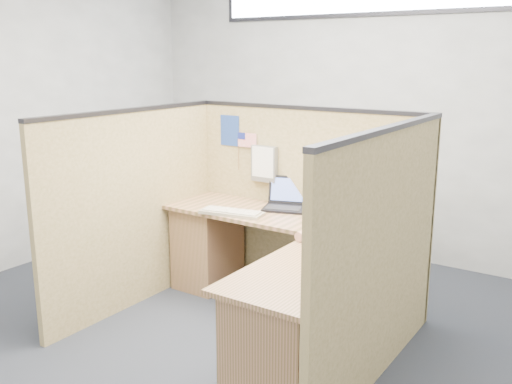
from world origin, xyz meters
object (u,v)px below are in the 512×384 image
Objects in this scene: l_desk at (277,278)px; laptop at (289,201)px; keyboard at (232,212)px; mouse at (320,228)px.

l_desk is 4.80× the size of laptop.
laptop is 0.79× the size of keyboard.
l_desk is at bearing -139.61° from mouse.
laptop is 0.49m from keyboard.
mouse is (0.75, -0.00, 0.00)m from keyboard.
l_desk is 19.82× the size of mouse.
mouse is (0.49, -0.41, -0.04)m from laptop.
laptop is 4.13× the size of mouse.
l_desk is 3.81× the size of keyboard.
l_desk is 0.46m from mouse.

